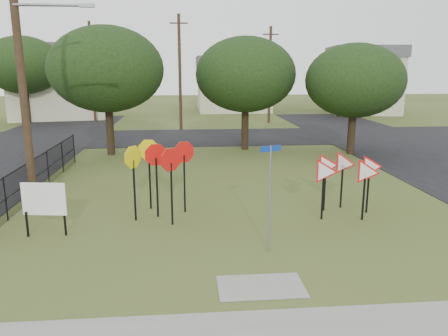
# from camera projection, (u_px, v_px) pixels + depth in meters

# --- Properties ---
(ground) EXTENTS (140.00, 140.00, 0.00)m
(ground) POSITION_uv_depth(u_px,v_px,m) (247.00, 246.00, 12.43)
(ground) COLOR #3C4B1C
(sidewalk) EXTENTS (30.00, 1.60, 0.02)m
(sidewalk) POSITION_uv_depth(u_px,v_px,m) (277.00, 333.00, 8.35)
(sidewalk) COLOR gray
(sidewalk) RESTS_ON ground
(street_right) EXTENTS (8.00, 50.00, 0.02)m
(street_right) POSITION_uv_depth(u_px,v_px,m) (444.00, 163.00, 23.18)
(street_right) COLOR black
(street_right) RESTS_ON ground
(street_far) EXTENTS (60.00, 8.00, 0.02)m
(street_far) POSITION_uv_depth(u_px,v_px,m) (208.00, 137.00, 31.84)
(street_far) COLOR black
(street_far) RESTS_ON ground
(curb_pad) EXTENTS (2.00, 1.20, 0.02)m
(curb_pad) POSITION_uv_depth(u_px,v_px,m) (261.00, 287.00, 10.10)
(curb_pad) COLOR gray
(curb_pad) RESTS_ON ground
(street_name_sign) EXTENTS (0.58, 0.22, 2.96)m
(street_name_sign) POSITION_uv_depth(u_px,v_px,m) (270.00, 192.00, 11.74)
(street_name_sign) COLOR gray
(street_name_sign) RESTS_ON ground
(stop_sign_cluster) EXTENTS (2.24, 2.05, 2.53)m
(stop_sign_cluster) POSITION_uv_depth(u_px,v_px,m) (159.00, 163.00, 14.51)
(stop_sign_cluster) COLOR black
(stop_sign_cluster) RESTS_ON ground
(yield_sign_cluster) EXTENTS (2.68, 1.91, 2.11)m
(yield_sign_cluster) POSITION_uv_depth(u_px,v_px,m) (345.00, 170.00, 14.82)
(yield_sign_cluster) COLOR black
(yield_sign_cluster) RESTS_ON ground
(info_board) EXTENTS (1.32, 0.22, 1.66)m
(info_board) POSITION_uv_depth(u_px,v_px,m) (44.00, 201.00, 12.93)
(info_board) COLOR black
(info_board) RESTS_ON ground
(utility_pole_main) EXTENTS (3.55, 0.33, 10.00)m
(utility_pole_main) POSITION_uv_depth(u_px,v_px,m) (22.00, 60.00, 14.99)
(utility_pole_main) COLOR #3C2B1C
(utility_pole_main) RESTS_ON ground
(far_pole_a) EXTENTS (1.40, 0.24, 9.00)m
(far_pole_a) POSITION_uv_depth(u_px,v_px,m) (180.00, 72.00, 34.51)
(far_pole_a) COLOR #3C2B1C
(far_pole_a) RESTS_ON ground
(far_pole_b) EXTENTS (1.40, 0.24, 8.50)m
(far_pole_b) POSITION_uv_depth(u_px,v_px,m) (270.00, 74.00, 39.15)
(far_pole_b) COLOR #3C2B1C
(far_pole_b) RESTS_ON ground
(far_pole_c) EXTENTS (1.40, 0.24, 9.00)m
(far_pole_c) POSITION_uv_depth(u_px,v_px,m) (92.00, 72.00, 39.64)
(far_pole_c) COLOR #3C2B1C
(far_pole_c) RESTS_ON ground
(fence_run) EXTENTS (0.05, 11.55, 1.50)m
(fence_run) POSITION_uv_depth(u_px,v_px,m) (39.00, 173.00, 17.66)
(fence_run) COLOR black
(fence_run) RESTS_ON ground
(house_left) EXTENTS (10.58, 8.88, 7.20)m
(house_left) POSITION_uv_depth(u_px,v_px,m) (60.00, 81.00, 43.38)
(house_left) COLOR beige
(house_left) RESTS_ON ground
(house_mid) EXTENTS (8.40, 8.40, 6.20)m
(house_mid) POSITION_uv_depth(u_px,v_px,m) (233.00, 83.00, 50.89)
(house_mid) COLOR beige
(house_mid) RESTS_ON ground
(house_right) EXTENTS (8.30, 8.30, 7.20)m
(house_right) POSITION_uv_depth(u_px,v_px,m) (363.00, 80.00, 48.11)
(house_right) COLOR beige
(house_right) RESTS_ON ground
(tree_near_left) EXTENTS (6.40, 6.40, 7.27)m
(tree_near_left) POSITION_uv_depth(u_px,v_px,m) (106.00, 69.00, 24.40)
(tree_near_left) COLOR black
(tree_near_left) RESTS_ON ground
(tree_near_mid) EXTENTS (6.00, 6.00, 6.80)m
(tree_near_mid) POSITION_uv_depth(u_px,v_px,m) (246.00, 75.00, 26.14)
(tree_near_mid) COLOR black
(tree_near_mid) RESTS_ON ground
(tree_near_right) EXTENTS (5.60, 5.60, 6.33)m
(tree_near_right) POSITION_uv_depth(u_px,v_px,m) (355.00, 81.00, 24.79)
(tree_near_right) COLOR black
(tree_near_right) RESTS_ON ground
(tree_far_left) EXTENTS (6.80, 6.80, 7.73)m
(tree_far_left) POSITION_uv_depth(u_px,v_px,m) (23.00, 65.00, 38.99)
(tree_far_left) COLOR black
(tree_far_left) RESTS_ON ground
(tree_far_right) EXTENTS (6.00, 6.00, 6.80)m
(tree_far_right) POSITION_uv_depth(u_px,v_px,m) (341.00, 72.00, 43.68)
(tree_far_right) COLOR black
(tree_far_right) RESTS_ON ground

